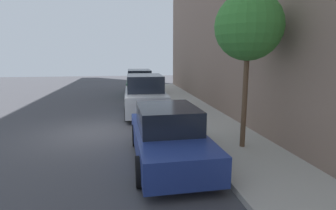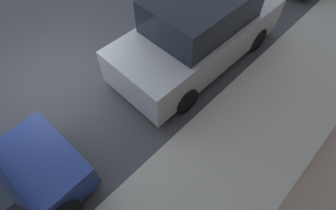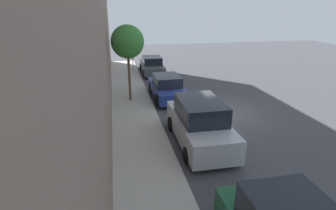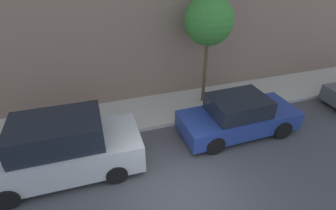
{
  "view_description": "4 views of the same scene",
  "coord_description": "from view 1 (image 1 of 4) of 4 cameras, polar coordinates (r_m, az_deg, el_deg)",
  "views": [
    {
      "loc": [
        1.27,
        -10.06,
        2.91
      ],
      "look_at": [
        2.89,
        0.03,
        1.0
      ],
      "focal_mm": 28.0,
      "sensor_mm": 36.0,
      "label": 1
    },
    {
      "loc": [
        5.34,
        -1.21,
        5.23
      ],
      "look_at": [
        3.25,
        0.96,
        1.0
      ],
      "focal_mm": 28.0,
      "sensor_mm": 36.0,
      "label": 2
    },
    {
      "loc": [
        5.6,
        13.0,
        5.6
      ],
      "look_at": [
        3.11,
        0.88,
        1.0
      ],
      "focal_mm": 28.0,
      "sensor_mm": 36.0,
      "label": 3
    },
    {
      "loc": [
        -4.62,
        1.96,
        6.23
      ],
      "look_at": [
        3.54,
        -0.68,
        1.0
      ],
      "focal_mm": 28.0,
      "sensor_mm": 36.0,
      "label": 4
    }
  ],
  "objects": [
    {
      "name": "parked_suv_third",
      "position": [
        13.42,
        -5.06,
        2.07
      ],
      "size": [
        2.08,
        4.83,
        1.98
      ],
      "color": "#B7BABF",
      "rests_on": "ground_plane"
    },
    {
      "name": "parked_sedan_second",
      "position": [
        7.38,
        -0.04,
        -6.65
      ],
      "size": [
        1.92,
        4.54,
        1.54
      ],
      "color": "navy",
      "rests_on": "ground_plane"
    },
    {
      "name": "ground_plane",
      "position": [
        10.55,
        -15.73,
        -5.83
      ],
      "size": [
        60.0,
        60.0,
        0.0
      ],
      "primitive_type": "plane",
      "color": "#424247"
    },
    {
      "name": "street_tree",
      "position": [
        8.15,
        17.12,
        15.89
      ],
      "size": [
        1.95,
        1.95,
        4.57
      ],
      "color": "brown",
      "rests_on": "sidewalk"
    },
    {
      "name": "sidewalk",
      "position": [
        11.0,
        9.53,
        -4.49
      ],
      "size": [
        2.44,
        32.0,
        0.15
      ],
      "color": "#B2ADA3",
      "rests_on": "ground_plane"
    },
    {
      "name": "fire_hydrant",
      "position": [
        23.12,
        -2.65,
        4.58
      ],
      "size": [
        0.2,
        0.2,
        0.69
      ],
      "color": "gold",
      "rests_on": "sidewalk"
    },
    {
      "name": "parked_minivan_fourth",
      "position": [
        20.19,
        -6.28,
        4.87
      ],
      "size": [
        2.02,
        4.92,
        1.9
      ],
      "color": "#14512D",
      "rests_on": "ground_plane"
    }
  ]
}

